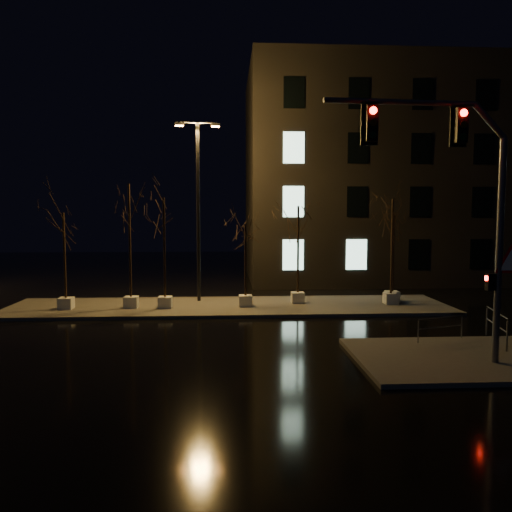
{
  "coord_description": "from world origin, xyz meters",
  "views": [
    {
      "loc": [
        -0.09,
        -18.82,
        4.68
      ],
      "look_at": [
        1.22,
        3.94,
        2.8
      ],
      "focal_mm": 35.0,
      "sensor_mm": 36.0,
      "label": 1
    }
  ],
  "objects": [
    {
      "name": "guard_rail_b",
      "position": [
        9.43,
        -1.92,
        0.87
      ],
      "size": [
        0.55,
        2.29,
        1.11
      ],
      "rotation": [
        0.0,
        0.0,
        1.35
      ],
      "color": "#58595F",
      "rests_on": "sidewalk_corner"
    },
    {
      "name": "median",
      "position": [
        0.0,
        6.0,
        0.07
      ],
      "size": [
        22.0,
        5.0,
        0.15
      ],
      "primitive_type": "cube",
      "color": "#4C4A44",
      "rests_on": "ground"
    },
    {
      "name": "sidewalk_corner",
      "position": [
        7.5,
        -3.5,
        0.07
      ],
      "size": [
        7.0,
        5.0,
        0.15
      ],
      "primitive_type": "cube",
      "color": "#4C4A44",
      "rests_on": "ground"
    },
    {
      "name": "tree_2",
      "position": [
        -3.15,
        5.51,
        4.33
      ],
      "size": [
        1.8,
        1.8,
        5.51
      ],
      "color": "silver",
      "rests_on": "median"
    },
    {
      "name": "tree_6",
      "position": [
        8.52,
        6.57,
        3.73
      ],
      "size": [
        1.8,
        1.8,
        4.71
      ],
      "color": "silver",
      "rests_on": "median"
    },
    {
      "name": "guard_rail_a",
      "position": [
        7.58,
        -1.5,
        0.71
      ],
      "size": [
        1.91,
        0.63,
        0.86
      ],
      "rotation": [
        0.0,
        0.0,
        0.3
      ],
      "color": "#58595F",
      "rests_on": "sidewalk_corner"
    },
    {
      "name": "tree_3",
      "position": [
        0.79,
        5.69,
        3.3
      ],
      "size": [
        1.8,
        1.8,
        4.15
      ],
      "color": "silver",
      "rests_on": "median"
    },
    {
      "name": "traffic_signal_mast",
      "position": [
        6.87,
        -4.28,
        5.31
      ],
      "size": [
        6.43,
        0.52,
        7.85
      ],
      "rotation": [
        0.0,
        0.0,
        0.06
      ],
      "color": "#58595F",
      "rests_on": "sidewalk_corner"
    },
    {
      "name": "streetlight_main",
      "position": [
        -1.61,
        7.46,
        5.53
      ],
      "size": [
        2.33,
        0.4,
        9.32
      ],
      "rotation": [
        0.0,
        0.0,
        0.06
      ],
      "color": "black",
      "rests_on": "median"
    },
    {
      "name": "tree_5",
      "position": [
        8.24,
        5.97,
        4.31
      ],
      "size": [
        1.8,
        1.8,
        5.49
      ],
      "color": "silver",
      "rests_on": "median"
    },
    {
      "name": "tree_1",
      "position": [
        -4.82,
        5.62,
        4.85
      ],
      "size": [
        1.8,
        1.8,
        6.2
      ],
      "color": "silver",
      "rests_on": "median"
    },
    {
      "name": "building",
      "position": [
        14.0,
        18.0,
        7.5
      ],
      "size": [
        25.0,
        12.0,
        15.0
      ],
      "primitive_type": "cube",
      "color": "black",
      "rests_on": "ground"
    },
    {
      "name": "ground",
      "position": [
        0.0,
        0.0,
        0.0
      ],
      "size": [
        90.0,
        90.0,
        0.0
      ],
      "primitive_type": "plane",
      "color": "black",
      "rests_on": "ground"
    },
    {
      "name": "tree_0",
      "position": [
        -7.9,
        5.48,
        3.76
      ],
      "size": [
        1.8,
        1.8,
        4.76
      ],
      "color": "silver",
      "rests_on": "median"
    },
    {
      "name": "tree_4",
      "position": [
        3.52,
        6.5,
        4.04
      ],
      "size": [
        1.8,
        1.8,
        5.12
      ],
      "color": "silver",
      "rests_on": "median"
    }
  ]
}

